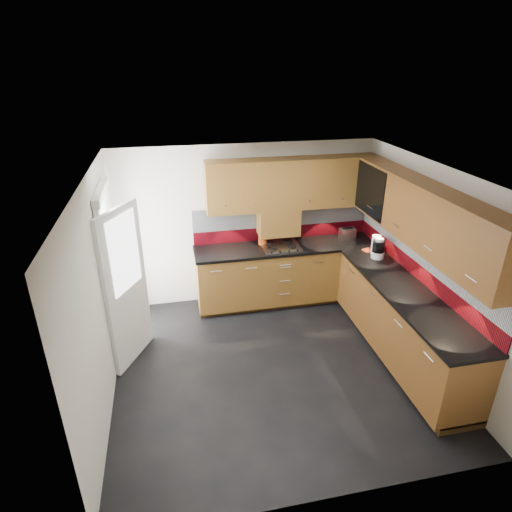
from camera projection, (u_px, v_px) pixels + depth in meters
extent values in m
cube|color=black|center=(274.00, 367.00, 5.30)|extent=(4.00, 3.80, 0.02)
cube|color=white|center=(278.00, 170.00, 4.26)|extent=(4.00, 3.80, 0.10)
cube|color=beige|center=(246.00, 224.00, 6.42)|extent=(4.00, 0.08, 2.64)
cube|color=beige|center=(337.00, 396.00, 3.16)|extent=(4.00, 0.08, 2.64)
cube|color=beige|center=(95.00, 299.00, 4.43)|extent=(0.08, 3.80, 2.64)
cube|color=beige|center=(432.00, 265.00, 5.15)|extent=(0.08, 3.80, 2.64)
cube|color=brown|center=(286.00, 273.00, 6.53)|extent=(2.70, 0.60, 0.95)
cube|color=brown|center=(402.00, 323.00, 5.31)|extent=(0.60, 2.60, 0.95)
cube|color=#412A12|center=(284.00, 296.00, 6.74)|extent=(2.70, 0.54, 0.10)
cube|color=#412A12|center=(399.00, 351.00, 5.49)|extent=(0.54, 2.60, 0.10)
cube|color=black|center=(286.00, 247.00, 6.33)|extent=(2.72, 0.62, 0.04)
cube|color=black|center=(407.00, 293.00, 5.10)|extent=(0.62, 2.60, 0.04)
cube|color=maroon|center=(282.00, 232.00, 6.55)|extent=(2.70, 0.02, 0.20)
cube|color=silver|center=(282.00, 216.00, 6.43)|extent=(2.70, 0.02, 0.34)
cube|color=maroon|center=(417.00, 270.00, 5.39)|extent=(0.02, 3.20, 0.20)
cube|color=silver|center=(420.00, 250.00, 5.27)|extent=(0.02, 3.20, 0.34)
cube|color=brown|center=(293.00, 183.00, 6.09)|extent=(2.50, 0.33, 0.72)
cube|color=brown|center=(424.00, 215.00, 4.87)|extent=(0.33, 2.87, 0.72)
cube|color=silver|center=(286.00, 202.00, 5.99)|extent=(1.80, 0.01, 0.16)
cube|color=silver|center=(408.00, 234.00, 4.90)|extent=(0.01, 2.00, 0.16)
cube|color=brown|center=(278.00, 221.00, 6.29)|extent=(0.60, 0.33, 0.40)
cube|color=black|center=(370.00, 191.00, 5.76)|extent=(0.01, 0.80, 0.66)
cube|color=#FFD18C|center=(391.00, 189.00, 5.82)|extent=(0.01, 0.76, 0.64)
cube|color=black|center=(382.00, 189.00, 5.78)|extent=(0.29, 0.76, 0.01)
cylinder|color=black|center=(392.00, 186.00, 5.52)|extent=(0.07, 0.07, 0.16)
cylinder|color=black|center=(386.00, 183.00, 5.65)|extent=(0.07, 0.07, 0.16)
cylinder|color=white|center=(381.00, 180.00, 5.78)|extent=(0.07, 0.07, 0.16)
cylinder|color=black|center=(376.00, 178.00, 5.92)|extent=(0.07, 0.07, 0.16)
cube|color=white|center=(113.00, 274.00, 5.32)|extent=(0.06, 0.95, 2.04)
cube|color=white|center=(127.00, 288.00, 5.05)|extent=(0.42, 0.73, 1.98)
cube|color=white|center=(124.00, 253.00, 4.87)|extent=(0.28, 0.50, 0.90)
cube|color=silver|center=(281.00, 246.00, 6.29)|extent=(0.55, 0.48, 0.02)
torus|color=black|center=(273.00, 248.00, 6.15)|extent=(0.12, 0.12, 0.02)
torus|color=black|center=(292.00, 247.00, 6.21)|extent=(0.12, 0.12, 0.02)
torus|color=black|center=(269.00, 242.00, 6.36)|extent=(0.12, 0.12, 0.02)
torus|color=black|center=(288.00, 241.00, 6.41)|extent=(0.12, 0.12, 0.02)
cube|color=black|center=(285.00, 252.00, 6.08)|extent=(0.42, 0.04, 0.02)
cylinder|color=#C84A12|center=(263.00, 239.00, 6.35)|extent=(0.12, 0.12, 0.16)
cylinder|color=brown|center=(262.00, 227.00, 6.28)|extent=(0.06, 0.02, 0.31)
cylinder|color=brown|center=(263.00, 227.00, 6.29)|extent=(0.06, 0.02, 0.29)
cylinder|color=brown|center=(262.00, 226.00, 6.27)|extent=(0.06, 0.04, 0.33)
cylinder|color=brown|center=(263.00, 228.00, 6.29)|extent=(0.05, 0.04, 0.27)
cylinder|color=brown|center=(261.00, 227.00, 6.27)|extent=(0.03, 0.06, 0.30)
cube|color=silver|center=(347.00, 234.00, 6.54)|extent=(0.24, 0.15, 0.16)
cube|color=black|center=(348.00, 229.00, 6.50)|extent=(0.18, 0.03, 0.01)
cube|color=black|center=(347.00, 228.00, 6.53)|extent=(0.18, 0.03, 0.01)
cylinder|color=white|center=(378.00, 255.00, 5.92)|extent=(0.18, 0.18, 0.10)
cylinder|color=black|center=(379.00, 246.00, 5.87)|extent=(0.17, 0.17, 0.16)
cylinder|color=white|center=(379.00, 240.00, 5.83)|extent=(0.12, 0.12, 0.04)
cylinder|color=white|center=(376.00, 245.00, 6.02)|extent=(0.17, 0.17, 0.27)
cube|color=#F2461A|center=(368.00, 250.00, 6.16)|extent=(0.17, 0.16, 0.01)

